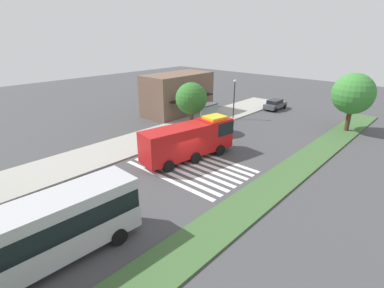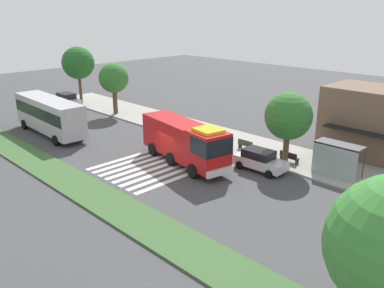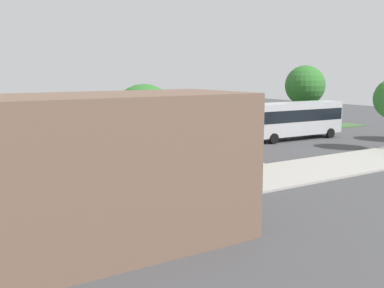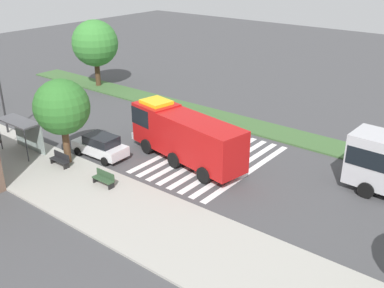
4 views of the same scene
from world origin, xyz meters
The scene contains 14 objects.
ground_plane centered at (0.00, 0.00, 0.00)m, with size 120.00×120.00×0.00m, color #424244.
sidewalk centered at (0.00, 8.70, 0.07)m, with size 60.00×5.82×0.14m, color #9E9B93.
median_strip centered at (0.00, -7.29, 0.07)m, with size 60.00×3.00×0.14m, color #3D6033.
crosswalk centered at (-0.06, 0.00, 0.01)m, with size 6.75×10.42×0.01m.
fire_truck centered at (1.48, 1.35, 2.02)m, with size 9.98×4.08×3.75m.
parked_car_west centered at (-24.28, 4.59, 0.94)m, with size 4.44×2.06×1.84m.
parked_car_mid centered at (6.49, 4.58, 0.86)m, with size 4.27×2.09×1.67m.
transit_bus centered at (-14.35, -2.60, 2.18)m, with size 10.90×3.14×3.69m.
bus_stop_shelter centered at (11.34, 7.49, 1.89)m, with size 3.50×1.40×2.46m.
bench_near_shelter centered at (7.34, 7.46, 0.59)m, with size 1.60×0.50×0.90m.
bench_west_of_shelter centered at (2.87, 7.46, 0.59)m, with size 1.60×0.50×0.90m.
sidewalk_tree_far_west centered at (-24.57, 6.79, 5.49)m, with size 4.22×4.22×7.48m.
sidewalk_tree_west centered at (-16.54, 6.79, 4.40)m, with size 3.52×3.52×6.08m.
sidewalk_tree_center centered at (7.40, 6.79, 4.16)m, with size 3.76×3.76×5.93m.
Camera 2 is at (23.95, -20.24, 12.14)m, focal length 37.84 mm.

